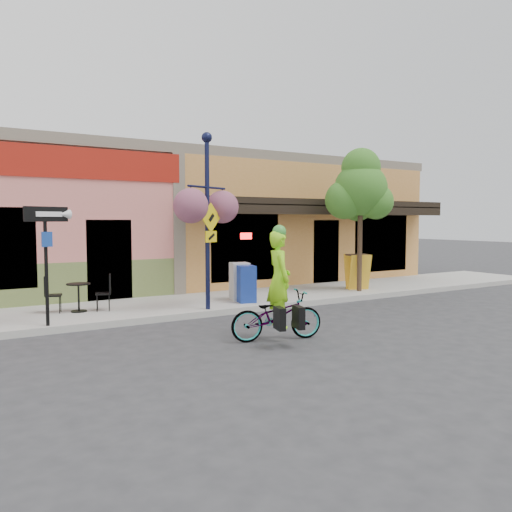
{
  "coord_description": "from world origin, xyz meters",
  "views": [
    {
      "loc": [
        -6.49,
        -10.03,
        2.26
      ],
      "look_at": [
        -0.17,
        0.5,
        1.4
      ],
      "focal_mm": 35.0,
      "sensor_mm": 36.0,
      "label": 1
    }
  ],
  "objects_px": {
    "street_tree": "(360,219)",
    "building": "(162,221)",
    "lamp_post": "(207,221)",
    "cyclist_rider": "(279,292)",
    "one_way_sign": "(46,267)",
    "bicycle": "(277,316)",
    "newspaper_box_grey": "(240,281)",
    "newspaper_box_blue": "(247,284)"
  },
  "relations": [
    {
      "from": "street_tree",
      "to": "building",
      "type": "bearing_deg",
      "value": 121.7
    },
    {
      "from": "lamp_post",
      "to": "cyclist_rider",
      "type": "bearing_deg",
      "value": -113.24
    },
    {
      "from": "cyclist_rider",
      "to": "one_way_sign",
      "type": "bearing_deg",
      "value": 65.66
    },
    {
      "from": "building",
      "to": "one_way_sign",
      "type": "relative_size",
      "value": 7.59
    },
    {
      "from": "bicycle",
      "to": "street_tree",
      "type": "distance_m",
      "value": 6.52
    },
    {
      "from": "lamp_post",
      "to": "street_tree",
      "type": "bearing_deg",
      "value": -19.87
    },
    {
      "from": "building",
      "to": "street_tree",
      "type": "height_order",
      "value": "building"
    },
    {
      "from": "bicycle",
      "to": "cyclist_rider",
      "type": "height_order",
      "value": "cyclist_rider"
    },
    {
      "from": "one_way_sign",
      "to": "newspaper_box_grey",
      "type": "relative_size",
      "value": 2.38
    },
    {
      "from": "one_way_sign",
      "to": "street_tree",
      "type": "height_order",
      "value": "street_tree"
    },
    {
      "from": "one_way_sign",
      "to": "newspaper_box_grey",
      "type": "bearing_deg",
      "value": -10.64
    },
    {
      "from": "cyclist_rider",
      "to": "street_tree",
      "type": "distance_m",
      "value": 6.37
    },
    {
      "from": "one_way_sign",
      "to": "newspaper_box_blue",
      "type": "distance_m",
      "value": 4.97
    },
    {
      "from": "building",
      "to": "street_tree",
      "type": "relative_size",
      "value": 4.2
    },
    {
      "from": "bicycle",
      "to": "one_way_sign",
      "type": "distance_m",
      "value": 4.73
    },
    {
      "from": "building",
      "to": "bicycle",
      "type": "distance_m",
      "value": 9.97
    },
    {
      "from": "building",
      "to": "cyclist_rider",
      "type": "height_order",
      "value": "building"
    },
    {
      "from": "building",
      "to": "newspaper_box_blue",
      "type": "distance_m",
      "value": 6.59
    },
    {
      "from": "street_tree",
      "to": "bicycle",
      "type": "bearing_deg",
      "value": -146.9
    },
    {
      "from": "building",
      "to": "cyclist_rider",
      "type": "bearing_deg",
      "value": -97.57
    },
    {
      "from": "newspaper_box_grey",
      "to": "cyclist_rider",
      "type": "bearing_deg",
      "value": -97.29
    },
    {
      "from": "building",
      "to": "bicycle",
      "type": "bearing_deg",
      "value": -97.86
    },
    {
      "from": "building",
      "to": "lamp_post",
      "type": "distance_m",
      "value": 6.91
    },
    {
      "from": "cyclist_rider",
      "to": "newspaper_box_blue",
      "type": "bearing_deg",
      "value": -6.16
    },
    {
      "from": "cyclist_rider",
      "to": "street_tree",
      "type": "height_order",
      "value": "street_tree"
    },
    {
      "from": "newspaper_box_blue",
      "to": "street_tree",
      "type": "relative_size",
      "value": 0.22
    },
    {
      "from": "building",
      "to": "lamp_post",
      "type": "xyz_separation_m",
      "value": [
        -1.38,
        -6.77,
        0.0
      ]
    },
    {
      "from": "one_way_sign",
      "to": "lamp_post",
      "type": "bearing_deg",
      "value": -19.58
    },
    {
      "from": "bicycle",
      "to": "lamp_post",
      "type": "bearing_deg",
      "value": 14.46
    },
    {
      "from": "one_way_sign",
      "to": "street_tree",
      "type": "relative_size",
      "value": 0.55
    },
    {
      "from": "newspaper_box_blue",
      "to": "newspaper_box_grey",
      "type": "relative_size",
      "value": 0.95
    },
    {
      "from": "lamp_post",
      "to": "street_tree",
      "type": "xyz_separation_m",
      "value": [
        5.27,
        0.46,
        0.06
      ]
    },
    {
      "from": "cyclist_rider",
      "to": "one_way_sign",
      "type": "height_order",
      "value": "one_way_sign"
    },
    {
      "from": "bicycle",
      "to": "street_tree",
      "type": "xyz_separation_m",
      "value": [
        5.24,
        3.41,
        1.85
      ]
    },
    {
      "from": "bicycle",
      "to": "cyclist_rider",
      "type": "relative_size",
      "value": 0.98
    },
    {
      "from": "newspaper_box_grey",
      "to": "building",
      "type": "bearing_deg",
      "value": 100.37
    },
    {
      "from": "newspaper_box_blue",
      "to": "street_tree",
      "type": "bearing_deg",
      "value": 14.03
    },
    {
      "from": "lamp_post",
      "to": "street_tree",
      "type": "relative_size",
      "value": 0.97
    },
    {
      "from": "lamp_post",
      "to": "building",
      "type": "bearing_deg",
      "value": 53.62
    },
    {
      "from": "building",
      "to": "one_way_sign",
      "type": "height_order",
      "value": "building"
    },
    {
      "from": "cyclist_rider",
      "to": "lamp_post",
      "type": "bearing_deg",
      "value": 15.43
    },
    {
      "from": "newspaper_box_blue",
      "to": "bicycle",
      "type": "bearing_deg",
      "value": -97.83
    }
  ]
}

